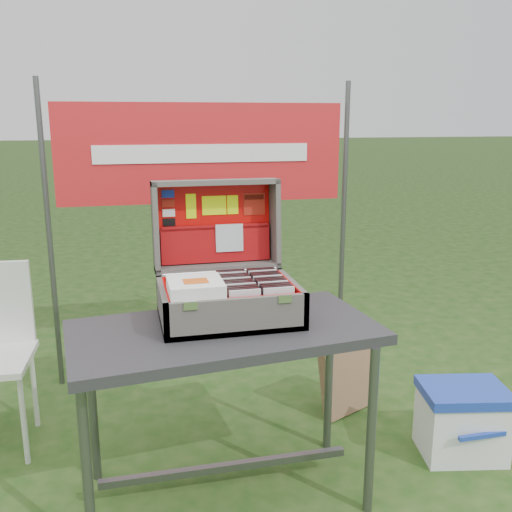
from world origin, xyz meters
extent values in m
plane|color=#1A3F10|center=(0.00, 0.00, 0.00)|extent=(80.00, 80.00, 0.00)
cube|color=#2B2B2D|center=(-0.10, -0.10, 0.70)|extent=(1.21, 0.70, 0.04)
cylinder|color=#59595B|center=(-0.62, -0.33, 0.34)|extent=(0.04, 0.04, 0.68)
cylinder|color=#59595B|center=(0.41, -0.33, 0.34)|extent=(0.04, 0.04, 0.68)
cylinder|color=#59595B|center=(-0.62, 0.13, 0.34)|extent=(0.04, 0.04, 0.68)
cylinder|color=#59595B|center=(0.41, 0.13, 0.34)|extent=(0.04, 0.04, 0.68)
cube|color=#59595B|center=(-0.10, -0.10, 0.12)|extent=(1.00, 0.03, 0.03)
cube|color=#65615D|center=(-0.07, -0.02, 0.73)|extent=(0.53, 0.38, 0.02)
cube|color=#65615D|center=(-0.07, -0.20, 0.79)|extent=(0.53, 0.02, 0.14)
cube|color=#65615D|center=(-0.07, 0.16, 0.79)|extent=(0.53, 0.02, 0.14)
cube|color=#65615D|center=(-0.33, -0.02, 0.79)|extent=(0.02, 0.38, 0.14)
cube|color=#65615D|center=(0.19, -0.02, 0.79)|extent=(0.02, 0.38, 0.14)
cube|color=red|center=(-0.07, -0.02, 0.74)|extent=(0.49, 0.34, 0.01)
cube|color=silver|center=(-0.24, -0.21, 0.85)|extent=(0.05, 0.01, 0.03)
cube|color=silver|center=(0.10, -0.21, 0.85)|extent=(0.05, 0.01, 0.03)
cylinder|color=silver|center=(-0.07, 0.17, 0.86)|extent=(0.48, 0.02, 0.02)
cube|color=#65615D|center=(-0.07, 0.32, 1.04)|extent=(0.53, 0.05, 0.38)
cube|color=#65615D|center=(-0.07, 0.27, 1.23)|extent=(0.53, 0.14, 0.03)
cube|color=#65615D|center=(-0.07, 0.24, 0.87)|extent=(0.53, 0.14, 0.03)
cube|color=#65615D|center=(-0.33, 0.25, 1.05)|extent=(0.02, 0.17, 0.39)
cube|color=#65615D|center=(0.19, 0.25, 1.05)|extent=(0.02, 0.17, 0.39)
cube|color=red|center=(-0.07, 0.30, 1.05)|extent=(0.49, 0.03, 0.33)
cube|color=red|center=(-0.07, -0.19, 0.80)|extent=(0.49, 0.01, 0.12)
cube|color=red|center=(-0.07, 0.15, 0.80)|extent=(0.49, 0.01, 0.12)
cube|color=red|center=(-0.31, -0.02, 0.80)|extent=(0.01, 0.34, 0.12)
cube|color=red|center=(0.17, -0.02, 0.80)|extent=(0.01, 0.34, 0.12)
cube|color=#9B0C0F|center=(-0.07, 0.28, 0.96)|extent=(0.47, 0.04, 0.15)
cube|color=#9B0C0F|center=(-0.07, 0.28, 1.04)|extent=(0.46, 0.02, 0.02)
cube|color=silver|center=(-0.01, 0.26, 0.99)|extent=(0.12, 0.02, 0.12)
cube|color=#1933B2|center=(-0.27, 0.30, 1.18)|extent=(0.05, 0.01, 0.03)
cube|color=#B22113|center=(-0.27, 0.30, 1.14)|extent=(0.05, 0.01, 0.03)
cube|color=white|center=(-0.27, 0.30, 1.10)|extent=(0.05, 0.01, 0.03)
cube|color=black|center=(-0.27, 0.30, 1.06)|extent=(0.05, 0.01, 0.03)
cube|color=#D6F908|center=(-0.17, 0.30, 1.13)|extent=(0.04, 0.01, 0.10)
cube|color=#D6F908|center=(-0.07, 0.30, 1.13)|extent=(0.10, 0.01, 0.08)
cube|color=#D6F908|center=(0.01, 0.30, 1.13)|extent=(0.05, 0.01, 0.08)
cube|color=#B22113|center=(0.11, 0.30, 1.13)|extent=(0.10, 0.01, 0.10)
cube|color=black|center=(0.11, 0.30, 1.16)|extent=(0.09, 0.00, 0.02)
cube|color=silver|center=(-0.04, -0.16, 0.82)|extent=(0.12, 0.01, 0.14)
cube|color=black|center=(-0.04, -0.14, 0.82)|extent=(0.12, 0.01, 0.14)
cube|color=black|center=(-0.04, -0.12, 0.82)|extent=(0.12, 0.01, 0.14)
cube|color=black|center=(-0.04, -0.10, 0.82)|extent=(0.12, 0.01, 0.14)
cube|color=silver|center=(-0.04, -0.08, 0.82)|extent=(0.12, 0.01, 0.14)
cube|color=black|center=(-0.04, -0.06, 0.82)|extent=(0.12, 0.01, 0.14)
cube|color=black|center=(-0.04, -0.04, 0.82)|extent=(0.12, 0.01, 0.14)
cube|color=black|center=(-0.04, -0.02, 0.82)|extent=(0.12, 0.01, 0.14)
cube|color=silver|center=(-0.04, 0.00, 0.82)|extent=(0.12, 0.01, 0.14)
cube|color=black|center=(-0.04, 0.02, 0.82)|extent=(0.12, 0.01, 0.14)
cube|color=black|center=(-0.04, 0.05, 0.82)|extent=(0.12, 0.01, 0.14)
cube|color=black|center=(-0.04, 0.07, 0.82)|extent=(0.12, 0.01, 0.14)
cube|color=silver|center=(-0.04, 0.09, 0.82)|extent=(0.12, 0.01, 0.14)
cube|color=black|center=(-0.04, 0.11, 0.82)|extent=(0.12, 0.01, 0.14)
cube|color=black|center=(-0.04, 0.13, 0.82)|extent=(0.12, 0.01, 0.14)
cube|color=silver|center=(0.09, -0.16, 0.82)|extent=(0.12, 0.01, 0.14)
cube|color=black|center=(0.09, -0.14, 0.82)|extent=(0.12, 0.01, 0.14)
cube|color=black|center=(0.09, -0.12, 0.82)|extent=(0.12, 0.01, 0.14)
cube|color=black|center=(0.09, -0.10, 0.82)|extent=(0.12, 0.01, 0.14)
cube|color=silver|center=(0.09, -0.08, 0.82)|extent=(0.12, 0.01, 0.14)
cube|color=black|center=(0.09, -0.06, 0.82)|extent=(0.12, 0.01, 0.14)
cube|color=black|center=(0.09, -0.04, 0.82)|extent=(0.12, 0.01, 0.14)
cube|color=black|center=(0.09, -0.02, 0.82)|extent=(0.12, 0.01, 0.14)
cube|color=silver|center=(0.09, 0.00, 0.82)|extent=(0.12, 0.01, 0.14)
cube|color=black|center=(0.09, 0.02, 0.82)|extent=(0.12, 0.01, 0.14)
cube|color=black|center=(0.09, 0.05, 0.82)|extent=(0.12, 0.01, 0.14)
cube|color=black|center=(0.09, 0.07, 0.82)|extent=(0.12, 0.01, 0.14)
cube|color=silver|center=(0.09, 0.09, 0.82)|extent=(0.12, 0.01, 0.14)
cube|color=black|center=(0.09, 0.11, 0.82)|extent=(0.12, 0.01, 0.14)
cube|color=black|center=(0.09, 0.13, 0.82)|extent=(0.12, 0.01, 0.14)
cube|color=white|center=(-0.21, -0.09, 0.87)|extent=(0.20, 0.20, 0.00)
cube|color=white|center=(-0.21, -0.09, 0.87)|extent=(0.20, 0.20, 0.00)
cube|color=white|center=(-0.21, -0.09, 0.88)|extent=(0.20, 0.20, 0.00)
cube|color=white|center=(-0.21, -0.09, 0.88)|extent=(0.20, 0.20, 0.00)
cube|color=white|center=(-0.21, -0.09, 0.89)|extent=(0.20, 0.20, 0.00)
cube|color=white|center=(-0.21, -0.09, 0.89)|extent=(0.20, 0.20, 0.00)
cube|color=white|center=(-0.21, -0.09, 0.90)|extent=(0.20, 0.20, 0.00)
cube|color=white|center=(-0.21, -0.09, 0.90)|extent=(0.20, 0.20, 0.00)
cube|color=white|center=(-0.21, -0.09, 0.91)|extent=(0.20, 0.20, 0.00)
cube|color=#D85919|center=(-0.21, -0.10, 0.91)|extent=(0.09, 0.07, 0.00)
cube|color=white|center=(0.98, -0.06, 0.14)|extent=(0.40, 0.33, 0.28)
cube|color=#1D3CAA|center=(0.98, -0.06, 0.30)|extent=(0.42, 0.35, 0.04)
cube|color=#1D3CAA|center=(0.98, -0.21, 0.18)|extent=(0.22, 0.02, 0.02)
cylinder|color=silver|center=(-0.92, 0.31, 0.22)|extent=(0.02, 0.02, 0.43)
cylinder|color=silver|center=(-0.92, 0.64, 0.22)|extent=(0.02, 0.02, 0.43)
cylinder|color=silver|center=(-0.92, 0.66, 0.63)|extent=(0.02, 0.02, 0.40)
cube|color=#906A48|center=(0.64, 0.44, 0.18)|extent=(0.36, 0.25, 0.37)
cylinder|color=#59595B|center=(-0.85, 1.10, 0.85)|extent=(0.03, 0.03, 1.70)
cylinder|color=#59595B|center=(0.85, 1.10, 0.85)|extent=(0.03, 0.03, 1.70)
cube|color=red|center=(0.00, 1.09, 1.30)|extent=(1.60, 0.02, 0.55)
cube|color=white|center=(0.00, 1.08, 1.30)|extent=(1.20, 0.00, 0.10)
camera|label=1|loc=(-0.45, -2.11, 1.49)|focal=40.00mm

